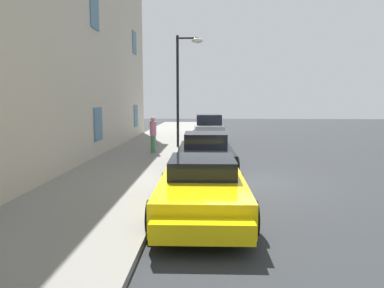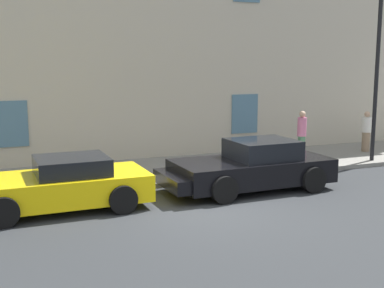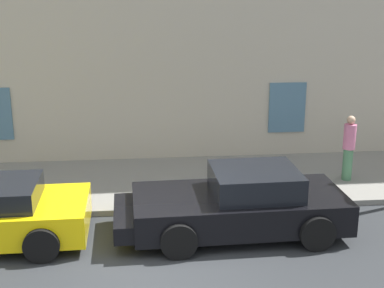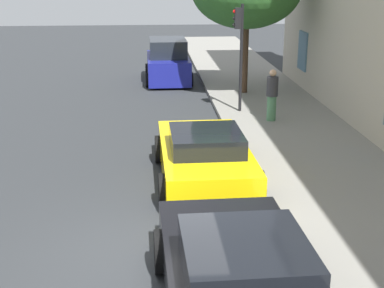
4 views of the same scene
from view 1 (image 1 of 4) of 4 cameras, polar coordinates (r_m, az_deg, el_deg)
The scene contains 9 objects.
ground_plane at distance 11.96m, azimuth 8.25°, elevation -5.94°, with size 80.00×80.00×0.00m, color #2B2D30.
sidewalk at distance 12.27m, azimuth -12.13°, elevation -5.35°, with size 60.00×3.83×0.14m, color gray.
building_facade at distance 13.67m, azimuth -28.33°, elevation 18.20°, with size 32.08×3.88×10.97m.
sportscar_red_lead at distance 8.29m, azimuth 1.65°, elevation -7.52°, with size 4.75×2.24×1.29m.
sportscar_yellow_flank at distance 13.53m, azimuth 2.19°, elevation -1.64°, with size 4.92×2.34×1.41m.
hatchback_distant at distance 22.77m, azimuth 2.66°, elevation 2.37°, with size 3.69×2.09×1.78m.
street_lamp at distance 19.29m, azimuth -1.08°, elevation 11.64°, with size 0.44×1.42×5.94m.
pedestrian_strolling at distance 20.53m, azimuth -6.28°, elevation 2.13°, with size 0.40×0.40×1.56m.
pedestrian_bystander at distance 17.18m, azimuth -6.27°, elevation 1.57°, with size 0.43×0.43×1.74m.
Camera 1 is at (-11.60, 1.22, 2.67)m, focal length 33.16 mm.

